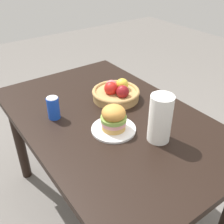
# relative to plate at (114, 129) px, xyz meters

# --- Properties ---
(ground_plane) EXTENTS (8.00, 8.00, 0.00)m
(ground_plane) POSITION_rel_plate_xyz_m (-0.11, 0.06, -0.76)
(ground_plane) COLOR slate
(dining_table) EXTENTS (1.40, 0.90, 0.75)m
(dining_table) POSITION_rel_plate_xyz_m (-0.11, 0.06, -0.11)
(dining_table) COLOR black
(dining_table) RESTS_ON ground_plane
(plate) EXTENTS (0.23, 0.23, 0.01)m
(plate) POSITION_rel_plate_xyz_m (0.00, 0.00, 0.00)
(plate) COLOR white
(plate) RESTS_ON dining_table
(sandwich) EXTENTS (0.13, 0.13, 0.13)m
(sandwich) POSITION_rel_plate_xyz_m (0.00, 0.00, 0.07)
(sandwich) COLOR tan
(sandwich) RESTS_ON plate
(soda_can) EXTENTS (0.07, 0.07, 0.13)m
(soda_can) POSITION_rel_plate_xyz_m (-0.28, -0.20, 0.06)
(soda_can) COLOR blue
(soda_can) RESTS_ON dining_table
(fruit_basket) EXTENTS (0.29, 0.29, 0.12)m
(fruit_basket) POSITION_rel_plate_xyz_m (-0.25, 0.20, 0.04)
(fruit_basket) COLOR tan
(fruit_basket) RESTS_ON dining_table
(paper_towel_roll) EXTENTS (0.11, 0.11, 0.24)m
(paper_towel_roll) POSITION_rel_plate_xyz_m (0.18, 0.13, 0.11)
(paper_towel_roll) COLOR white
(paper_towel_roll) RESTS_ON dining_table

